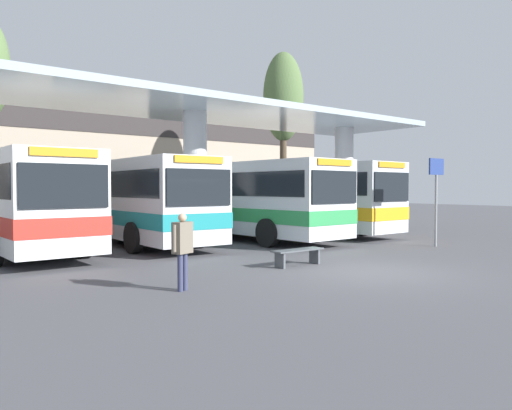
% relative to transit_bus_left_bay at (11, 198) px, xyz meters
% --- Properties ---
extents(ground_plane, '(100.00, 100.00, 0.00)m').
position_rel_transit_bus_left_bay_xyz_m(ground_plane, '(6.14, -10.48, -1.81)').
color(ground_plane, '#4C4C51').
extents(townhouse_backdrop, '(40.00, 0.58, 7.30)m').
position_rel_transit_bus_left_bay_xyz_m(townhouse_backdrop, '(6.14, 11.54, 2.45)').
color(townhouse_backdrop, tan).
rests_on(townhouse_backdrop, ground_plane).
extents(station_canopy, '(22.26, 5.84, 5.37)m').
position_rel_transit_bus_left_bay_xyz_m(station_canopy, '(6.14, -2.05, 2.66)').
color(station_canopy, silver).
rests_on(station_canopy, ground_plane).
extents(transit_bus_left_bay, '(2.80, 11.32, 3.22)m').
position_rel_transit_bus_left_bay_xyz_m(transit_bus_left_bay, '(0.00, 0.00, 0.00)').
color(transit_bus_left_bay, white).
rests_on(transit_bus_left_bay, ground_plane).
extents(transit_bus_center_bay, '(2.96, 11.66, 3.18)m').
position_rel_transit_bus_left_bay_xyz_m(transit_bus_center_bay, '(4.26, 0.14, -0.03)').
color(transit_bus_center_bay, silver).
rests_on(transit_bus_center_bay, ground_plane).
extents(transit_bus_right_bay, '(2.96, 11.09, 3.19)m').
position_rel_transit_bus_left_bay_xyz_m(transit_bus_right_bay, '(8.62, -1.43, -0.02)').
color(transit_bus_right_bay, silver).
rests_on(transit_bus_right_bay, ground_plane).
extents(transit_bus_far_right_bay, '(2.74, 12.42, 3.22)m').
position_rel_transit_bus_left_bay_xyz_m(transit_bus_far_right_bay, '(12.52, -0.33, -0.01)').
color(transit_bus_far_right_bay, silver).
rests_on(transit_bus_far_right_bay, ground_plane).
extents(waiting_bench_near_pillar, '(1.64, 0.44, 0.46)m').
position_rel_transit_bus_left_bay_xyz_m(waiting_bench_near_pillar, '(5.39, -8.63, -1.47)').
color(waiting_bench_near_pillar, '#4C5156').
rests_on(waiting_bench_near_pillar, ground_plane).
extents(info_sign_platform, '(0.90, 0.09, 3.25)m').
position_rel_transit_bus_left_bay_xyz_m(info_sign_platform, '(12.52, -8.49, 0.49)').
color(info_sign_platform, gray).
rests_on(info_sign_platform, ground_plane).
extents(pedestrian_waiting, '(0.60, 0.37, 1.64)m').
position_rel_transit_bus_left_bay_xyz_m(pedestrian_waiting, '(1.17, -9.58, -0.81)').
color(pedestrian_waiting, '#333856').
rests_on(pedestrian_waiting, ground_plane).
extents(poplar_tree_behind_left, '(2.43, 2.43, 10.32)m').
position_rel_transit_bus_left_bay_xyz_m(poplar_tree_behind_left, '(16.03, 3.89, 5.70)').
color(poplar_tree_behind_left, '#473A2B').
rests_on(poplar_tree_behind_left, ground_plane).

